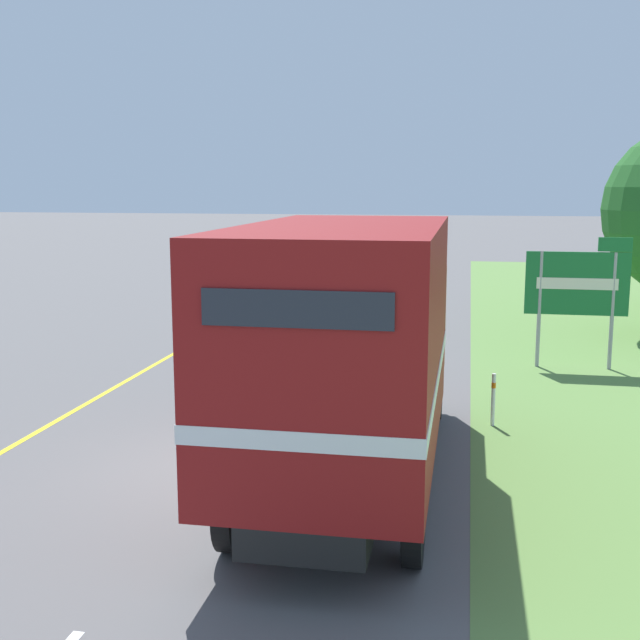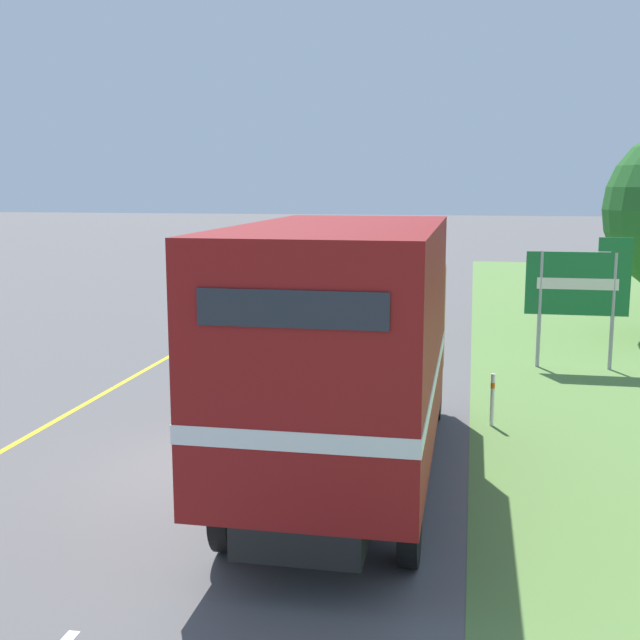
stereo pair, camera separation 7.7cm
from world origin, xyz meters
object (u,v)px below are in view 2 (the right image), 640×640
at_px(horse_trailer_truck, 349,343).
at_px(delineator_post, 492,398).
at_px(highway_sign, 579,286).
at_px(lead_car_white, 292,290).

relative_size(horse_trailer_truck, delineator_post, 8.26).
distance_m(horse_trailer_truck, delineator_post, 4.16).
distance_m(horse_trailer_truck, highway_sign, 9.19).
height_order(horse_trailer_truck, lead_car_white, horse_trailer_truck).
xyz_separation_m(highway_sign, delineator_post, (-2.01, -4.98, -1.43)).
distance_m(lead_car_white, highway_sign, 9.37).
distance_m(horse_trailer_truck, lead_car_white, 13.78).
relative_size(highway_sign, delineator_post, 3.22).
bearing_deg(highway_sign, lead_car_white, 147.80).
xyz_separation_m(lead_car_white, highway_sign, (7.89, -4.97, 0.92)).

